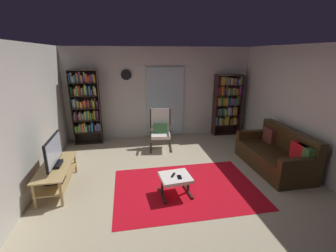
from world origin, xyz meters
name	(u,v)px	position (x,y,z in m)	size (l,w,h in m)	color
ground_plane	(182,184)	(0.00, 0.00, 0.00)	(7.02, 7.02, 0.00)	#B9AA8B
wall_back	(160,93)	(0.00, 2.90, 1.30)	(5.60, 0.06, 2.60)	beige
wall_left	(16,128)	(-2.70, 0.00, 1.30)	(0.06, 6.00, 2.60)	beige
wall_right	(318,113)	(2.70, 0.00, 1.30)	(0.06, 6.00, 2.60)	beige
glass_door_panel	(165,102)	(0.15, 2.83, 1.05)	(1.10, 0.01, 2.00)	silver
area_rug	(186,188)	(0.04, -0.13, 0.00)	(2.62, 1.83, 0.01)	red
tv_stand	(57,174)	(-2.30, 0.27, 0.31)	(0.51, 1.27, 0.46)	tan
television	(54,153)	(-2.30, 0.29, 0.72)	(0.20, 0.89, 0.55)	black
bookshelf_near_tv	(86,105)	(-2.07, 2.63, 1.07)	(0.74, 0.30, 2.02)	#2D211A
bookshelf_near_sofa	(227,103)	(2.02, 2.70, 0.98)	(0.83, 0.30, 1.82)	#311D17
leather_sofa	(276,155)	(2.17, 0.31, 0.31)	(0.88, 1.77, 0.87)	#352510
lounge_armchair	(160,128)	(-0.13, 1.97, 0.53)	(0.63, 0.71, 1.02)	#2D211A
ottoman	(175,179)	(-0.20, -0.29, 0.30)	(0.56, 0.53, 0.37)	white
tv_remote	(173,175)	(-0.24, -0.27, 0.38)	(0.04, 0.14, 0.02)	black
cell_phone	(179,177)	(-0.14, -0.35, 0.37)	(0.07, 0.14, 0.01)	black
wall_clock	(126,75)	(-0.95, 2.82, 1.85)	(0.29, 0.03, 0.29)	silver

